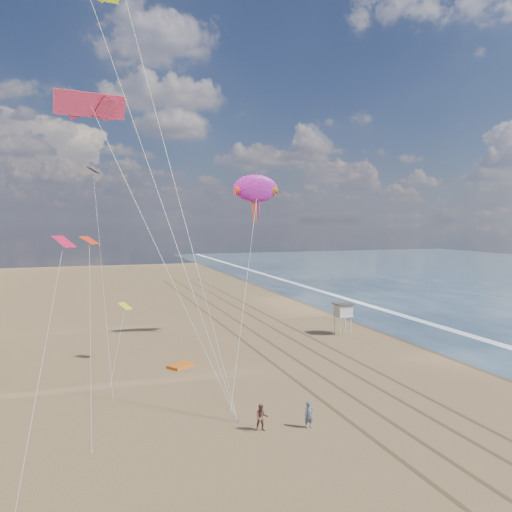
{
  "coord_description": "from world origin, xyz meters",
  "views": [
    {
      "loc": [
        -16.76,
        -15.91,
        12.66
      ],
      "look_at": [
        -2.32,
        26.0,
        9.5
      ],
      "focal_mm": 35.0,
      "sensor_mm": 36.0,
      "label": 1
    }
  ],
  "objects_px": {
    "lifeguard_stand": "(343,310)",
    "grounded_kite": "(181,366)",
    "kite_flyer_a": "(309,415)",
    "kite_flyer_b": "(262,417)",
    "show_kite": "(256,189)"
  },
  "relations": [
    {
      "from": "show_kite",
      "to": "kite_flyer_b",
      "type": "height_order",
      "value": "show_kite"
    },
    {
      "from": "show_kite",
      "to": "kite_flyer_a",
      "type": "distance_m",
      "value": 28.11
    },
    {
      "from": "lifeguard_stand",
      "to": "kite_flyer_b",
      "type": "height_order",
      "value": "lifeguard_stand"
    },
    {
      "from": "grounded_kite",
      "to": "kite_flyer_a",
      "type": "relative_size",
      "value": 1.29
    },
    {
      "from": "kite_flyer_b",
      "to": "kite_flyer_a",
      "type": "bearing_deg",
      "value": 4.27
    },
    {
      "from": "lifeguard_stand",
      "to": "grounded_kite",
      "type": "relative_size",
      "value": 1.65
    },
    {
      "from": "lifeguard_stand",
      "to": "grounded_kite",
      "type": "xyz_separation_m",
      "value": [
        -19.39,
        -6.49,
        -2.56
      ]
    },
    {
      "from": "lifeguard_stand",
      "to": "kite_flyer_b",
      "type": "xyz_separation_m",
      "value": [
        -17.18,
        -21.16,
        -1.85
      ]
    },
    {
      "from": "lifeguard_stand",
      "to": "show_kite",
      "type": "relative_size",
      "value": 0.13
    },
    {
      "from": "kite_flyer_a",
      "to": "kite_flyer_b",
      "type": "distance_m",
      "value": 2.93
    },
    {
      "from": "kite_flyer_a",
      "to": "kite_flyer_b",
      "type": "xyz_separation_m",
      "value": [
        -2.88,
        0.52,
        0.02
      ]
    },
    {
      "from": "lifeguard_stand",
      "to": "kite_flyer_a",
      "type": "bearing_deg",
      "value": -123.39
    },
    {
      "from": "kite_flyer_b",
      "to": "grounded_kite",
      "type": "bearing_deg",
      "value": 113.11
    },
    {
      "from": "lifeguard_stand",
      "to": "kite_flyer_b",
      "type": "bearing_deg",
      "value": -129.06
    },
    {
      "from": "lifeguard_stand",
      "to": "kite_flyer_a",
      "type": "height_order",
      "value": "lifeguard_stand"
    }
  ]
}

